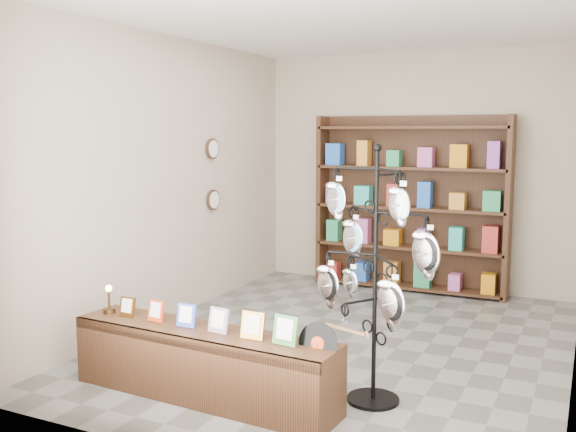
# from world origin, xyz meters

# --- Properties ---
(ground) EXTENTS (5.00, 5.00, 0.00)m
(ground) POSITION_xyz_m (0.00, 0.00, 0.00)
(ground) COLOR slate
(ground) RESTS_ON ground
(room_envelope) EXTENTS (5.00, 5.00, 5.00)m
(room_envelope) POSITION_xyz_m (0.00, 0.00, 1.85)
(room_envelope) COLOR #B1A18E
(room_envelope) RESTS_ON ground
(display_tree) EXTENTS (1.06, 1.06, 1.91)m
(display_tree) POSITION_xyz_m (0.67, -1.20, 1.11)
(display_tree) COLOR black
(display_tree) RESTS_ON ground
(front_shelf) EXTENTS (2.18, 0.56, 0.76)m
(front_shelf) POSITION_xyz_m (-0.50, -1.70, 0.27)
(front_shelf) COLOR black
(front_shelf) RESTS_ON ground
(back_shelving) EXTENTS (2.42, 0.36, 2.20)m
(back_shelving) POSITION_xyz_m (0.00, 2.30, 1.03)
(back_shelving) COLOR black
(back_shelving) RESTS_ON ground
(wall_clocks) EXTENTS (0.03, 0.24, 0.84)m
(wall_clocks) POSITION_xyz_m (-1.97, 0.80, 1.50)
(wall_clocks) COLOR black
(wall_clocks) RESTS_ON ground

